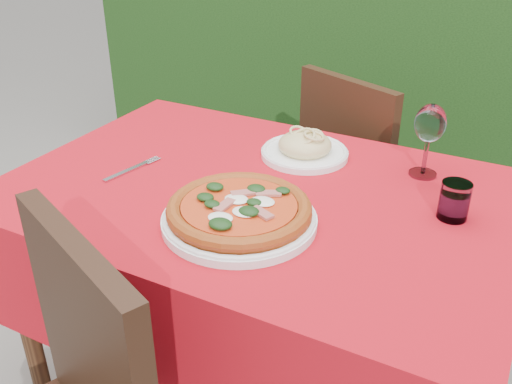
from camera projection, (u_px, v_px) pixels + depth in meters
The scene contains 8 objects.
hedge at pixel (419, 12), 2.55m from camera, with size 3.20×0.55×1.78m.
dining_table at pixel (258, 240), 1.50m from camera, with size 1.26×0.86×0.75m.
chair_far at pixel (360, 176), 2.03m from camera, with size 0.52×0.52×0.88m.
pizza_plate at pixel (239, 213), 1.26m from camera, with size 0.39×0.39×0.07m.
pasta_plate at pixel (305, 148), 1.58m from camera, with size 0.24×0.24×0.07m.
water_glass at pixel (454, 202), 1.28m from camera, with size 0.07×0.07×0.09m.
wine_glass at pixel (430, 126), 1.43m from camera, with size 0.08×0.08×0.19m.
fork at pixel (127, 171), 1.50m from camera, with size 0.03×0.20×0.01m, color #ADADB4.
Camera 1 is at (0.58, -1.11, 1.42)m, focal length 40.00 mm.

